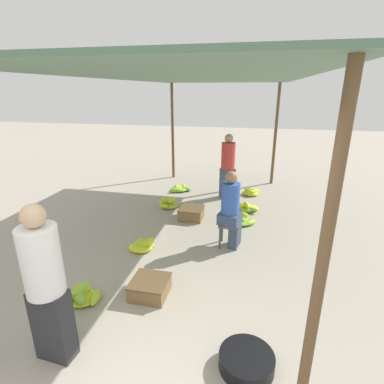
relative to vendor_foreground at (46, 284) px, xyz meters
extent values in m
cylinder|color=brown|center=(2.28, -0.21, 0.51)|extent=(0.08, 0.08, 2.73)
cylinder|color=brown|center=(-0.63, 6.53, 0.51)|extent=(0.08, 0.08, 2.73)
cylinder|color=brown|center=(2.28, 6.53, 0.51)|extent=(0.08, 0.08, 2.73)
cube|color=#567A60|center=(0.83, 3.16, 1.90)|extent=(3.32, 7.13, 0.04)
cube|color=#2D2D33|center=(0.00, 0.00, -0.47)|extent=(0.38, 0.23, 0.76)
cylinder|color=white|center=(0.00, 0.00, 0.24)|extent=(0.37, 0.37, 0.66)
sphere|color=tan|center=(0.00, 0.00, 0.68)|extent=(0.22, 0.22, 0.22)
cube|color=#4C4C4C|center=(1.46, 2.62, -0.44)|extent=(0.34, 0.34, 0.04)
cylinder|color=#4C4C4C|center=(1.32, 2.48, -0.66)|extent=(0.04, 0.04, 0.39)
cylinder|color=#4C4C4C|center=(1.59, 2.48, -0.66)|extent=(0.04, 0.04, 0.39)
cylinder|color=#4C4C4C|center=(1.32, 2.76, -0.66)|extent=(0.04, 0.04, 0.39)
cylinder|color=#4C4C4C|center=(1.59, 2.76, -0.66)|extent=(0.04, 0.04, 0.39)
cube|color=#384766|center=(1.56, 2.64, -0.64)|extent=(0.21, 0.33, 0.43)
cube|color=#384766|center=(1.46, 2.62, -0.33)|extent=(0.41, 0.41, 0.18)
cylinder|color=#3359B2|center=(1.46, 2.62, 0.02)|extent=(0.36, 0.36, 0.52)
sphere|color=#9E704C|center=(1.46, 2.62, 0.38)|extent=(0.20, 0.20, 0.20)
cylinder|color=black|center=(1.87, 0.26, -0.77)|extent=(0.54, 0.54, 0.16)
ellipsoid|color=#87BA34|center=(0.10, 2.31, -0.81)|extent=(0.34, 0.31, 0.09)
ellipsoid|color=#ABC92D|center=(0.04, 2.16, -0.76)|extent=(0.24, 0.13, 0.10)
ellipsoid|color=#C4D329|center=(0.14, 2.22, -0.73)|extent=(0.21, 0.32, 0.14)
ellipsoid|color=#C2D229|center=(-0.03, 2.23, -0.77)|extent=(0.23, 0.36, 0.09)
ellipsoid|color=#CBD528|center=(0.14, 2.08, -0.80)|extent=(0.26, 0.26, 0.09)
ellipsoid|color=yellow|center=(0.03, 2.16, -0.80)|extent=(0.40, 0.35, 0.10)
ellipsoid|color=#99C131|center=(-0.17, 5.14, -0.79)|extent=(0.35, 0.27, 0.13)
ellipsoid|color=#BBCF2B|center=(-0.15, 5.27, -0.76)|extent=(0.27, 0.28, 0.11)
ellipsoid|color=#75B337|center=(0.05, 5.32, -0.80)|extent=(0.33, 0.23, 0.11)
ellipsoid|color=#B2CC2C|center=(-0.05, 5.43, -0.78)|extent=(0.20, 0.27, 0.15)
ellipsoid|color=#7DB636|center=(-0.20, 5.26, -0.74)|extent=(0.11, 0.22, 0.13)
ellipsoid|color=#7CB636|center=(-0.13, 5.28, -0.80)|extent=(0.45, 0.39, 0.10)
ellipsoid|color=yellow|center=(-0.20, 4.22, -0.79)|extent=(0.17, 0.34, 0.12)
ellipsoid|color=#C2D229|center=(-0.16, 3.98, -0.78)|extent=(0.23, 0.19, 0.13)
ellipsoid|color=#C6D429|center=(-0.10, 3.93, -0.76)|extent=(0.24, 0.19, 0.09)
ellipsoid|color=#C1D22A|center=(0.00, 4.13, -0.68)|extent=(0.17, 0.28, 0.15)
ellipsoid|color=#BBCF2B|center=(-0.16, 4.05, -0.66)|extent=(0.11, 0.27, 0.14)
ellipsoid|color=#BBCF2B|center=(-0.14, 4.04, -0.67)|extent=(0.28, 0.34, 0.09)
ellipsoid|color=#ACC92D|center=(-0.06, 4.09, -0.80)|extent=(0.42, 0.37, 0.10)
ellipsoid|color=#A1C52F|center=(-0.37, 0.78, -0.79)|extent=(0.22, 0.24, 0.12)
ellipsoid|color=#BBCF2B|center=(-0.22, 0.79, -0.71)|extent=(0.22, 0.29, 0.14)
ellipsoid|color=#A8C72E|center=(-0.04, 0.81, -0.79)|extent=(0.15, 0.30, 0.12)
ellipsoid|color=#92BF32|center=(-0.21, 0.76, -0.64)|extent=(0.17, 0.28, 0.10)
ellipsoid|color=#93BF32|center=(-0.30, 0.70, -0.72)|extent=(0.15, 0.28, 0.14)
ellipsoid|color=#94BF32|center=(-0.26, 0.92, -0.80)|extent=(0.34, 0.24, 0.12)
ellipsoid|color=#7CB636|center=(-0.20, 0.70, -0.70)|extent=(0.34, 0.33, 0.14)
ellipsoid|color=#C3D229|center=(-0.22, 0.79, -0.80)|extent=(0.41, 0.36, 0.10)
ellipsoid|color=#ADC92D|center=(1.52, 3.64, -0.71)|extent=(0.25, 0.16, 0.12)
ellipsoid|color=yellow|center=(1.47, 3.63, -0.78)|extent=(0.27, 0.16, 0.10)
ellipsoid|color=#96C031|center=(1.79, 3.56, -0.80)|extent=(0.30, 0.35, 0.10)
ellipsoid|color=#7CB636|center=(1.50, 3.59, -0.70)|extent=(0.24, 0.34, 0.12)
ellipsoid|color=#CDD627|center=(1.63, 3.57, -0.66)|extent=(0.25, 0.16, 0.12)
ellipsoid|color=#75B337|center=(1.56, 3.59, -0.80)|extent=(0.54, 0.47, 0.10)
ellipsoid|color=#B9CE2B|center=(1.73, 5.27, -0.74)|extent=(0.27, 0.22, 0.13)
ellipsoid|color=yellow|center=(1.86, 5.40, -0.78)|extent=(0.26, 0.29, 0.15)
ellipsoid|color=yellow|center=(1.73, 5.31, -0.79)|extent=(0.19, 0.29, 0.13)
ellipsoid|color=#A6C72E|center=(1.71, 5.37, -0.73)|extent=(0.29, 0.16, 0.15)
ellipsoid|color=yellow|center=(1.70, 5.38, -0.77)|extent=(0.16, 0.33, 0.11)
ellipsoid|color=#B7CE2B|center=(1.66, 5.28, -0.78)|extent=(0.25, 0.27, 0.10)
ellipsoid|color=#CBD628|center=(1.73, 5.36, -0.80)|extent=(0.41, 0.36, 0.10)
ellipsoid|color=#C0D12A|center=(1.69, 4.24, -0.70)|extent=(0.19, 0.34, 0.12)
ellipsoid|color=#91BE32|center=(1.68, 4.16, -0.79)|extent=(0.27, 0.18, 0.09)
ellipsoid|color=#7EB736|center=(1.81, 4.17, -0.77)|extent=(0.28, 0.20, 0.09)
ellipsoid|color=#A4C62F|center=(1.61, 4.38, -0.78)|extent=(0.27, 0.24, 0.12)
ellipsoid|color=#CAD528|center=(1.61, 4.27, -0.77)|extent=(0.22, 0.20, 0.15)
ellipsoid|color=#BDD02A|center=(1.73, 4.33, -0.80)|extent=(0.44, 0.38, 0.10)
cube|color=brown|center=(0.58, 3.61, -0.75)|extent=(0.47, 0.47, 0.22)
cube|color=brown|center=(0.58, 3.61, -0.63)|extent=(0.49, 0.49, 0.02)
cube|color=brown|center=(0.59, 1.09, -0.75)|extent=(0.46, 0.46, 0.20)
cube|color=brown|center=(0.59, 1.09, -0.64)|extent=(0.48, 0.48, 0.02)
cube|color=#384766|center=(1.16, 5.09, -0.49)|extent=(0.40, 0.32, 0.73)
cylinder|color=#BF3833|center=(1.16, 5.09, 0.19)|extent=(0.44, 0.44, 0.63)
sphere|color=tan|center=(1.16, 5.09, 0.61)|extent=(0.21, 0.21, 0.21)
camera|label=1|loc=(1.83, -1.99, 1.70)|focal=28.00mm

